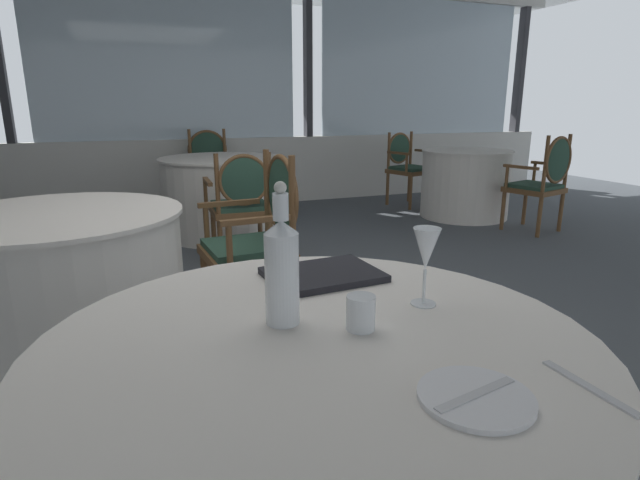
% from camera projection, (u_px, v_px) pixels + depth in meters
% --- Properties ---
extents(ground_plane, '(14.14, 14.14, 0.00)m').
position_uv_depth(ground_plane, '(261.00, 344.00, 2.72)').
color(ground_plane, '#4C5156').
extents(window_wall_far, '(10.87, 0.14, 2.90)m').
position_uv_depth(window_wall_far, '(173.00, 114.00, 5.98)').
color(window_wall_far, silver).
rests_on(window_wall_far, ground_plane).
extents(side_plate, '(0.20, 0.20, 0.01)m').
position_uv_depth(side_plate, '(476.00, 397.00, 0.86)').
color(side_plate, white).
rests_on(side_plate, foreground_table).
extents(butter_knife, '(0.18, 0.05, 0.00)m').
position_uv_depth(butter_knife, '(476.00, 395.00, 0.86)').
color(butter_knife, silver).
rests_on(butter_knife, foreground_table).
extents(dinner_fork, '(0.02, 0.20, 0.00)m').
position_uv_depth(dinner_fork, '(588.00, 387.00, 0.89)').
color(dinner_fork, silver).
rests_on(dinner_fork, foreground_table).
extents(water_bottle, '(0.08, 0.08, 0.33)m').
position_uv_depth(water_bottle, '(282.00, 269.00, 1.13)').
color(water_bottle, white).
rests_on(water_bottle, foreground_table).
extents(wine_glass, '(0.07, 0.07, 0.20)m').
position_uv_depth(wine_glass, '(426.00, 251.00, 1.23)').
color(wine_glass, white).
rests_on(wine_glass, foreground_table).
extents(water_tumbler, '(0.07, 0.07, 0.08)m').
position_uv_depth(water_tumbler, '(361.00, 313.00, 1.12)').
color(water_tumbler, white).
rests_on(water_tumbler, foreground_table).
extents(menu_book, '(0.33, 0.26, 0.02)m').
position_uv_depth(menu_book, '(323.00, 275.00, 1.46)').
color(menu_book, black).
rests_on(menu_book, foreground_table).
extents(background_table_0, '(1.17, 1.17, 0.76)m').
position_uv_depth(background_table_0, '(65.00, 289.00, 2.45)').
color(background_table_0, white).
rests_on(background_table_0, ground_plane).
extents(dining_chair_0_0, '(0.50, 0.56, 1.00)m').
position_uv_depth(dining_chair_0_0, '(262.00, 228.00, 2.82)').
color(dining_chair_0_0, brown).
rests_on(dining_chair_0_0, ground_plane).
extents(background_table_1, '(1.01, 1.01, 0.76)m').
position_uv_depth(background_table_1, '(465.00, 184.00, 5.74)').
color(background_table_1, white).
rests_on(background_table_1, ground_plane).
extents(dining_chair_1_0, '(0.62, 0.57, 0.98)m').
position_uv_depth(dining_chair_1_0, '(544.00, 177.00, 4.97)').
color(dining_chair_1_0, brown).
rests_on(dining_chair_1_0, ground_plane).
extents(dining_chair_1_1, '(0.62, 0.57, 0.92)m').
position_uv_depth(dining_chair_1_1, '(406.00, 162.00, 6.41)').
color(dining_chair_1_1, brown).
rests_on(dining_chair_1_1, ground_plane).
extents(background_table_3, '(1.21, 1.21, 0.76)m').
position_uv_depth(background_table_3, '(223.00, 196.00, 4.96)').
color(background_table_3, white).
rests_on(background_table_3, ground_plane).
extents(dining_chair_3_0, '(0.55, 0.49, 0.90)m').
position_uv_depth(dining_chair_3_0, '(242.00, 199.00, 3.98)').
color(dining_chair_3_0, brown).
rests_on(dining_chair_3_0, ground_plane).
extents(dining_chair_3_1, '(0.55, 0.49, 0.98)m').
position_uv_depth(dining_chair_3_1, '(210.00, 166.00, 5.86)').
color(dining_chair_3_1, brown).
rests_on(dining_chair_3_1, ground_plane).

